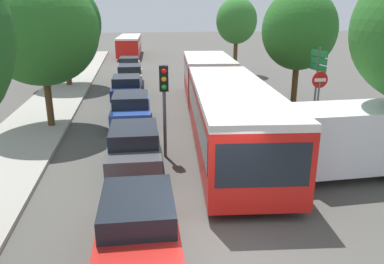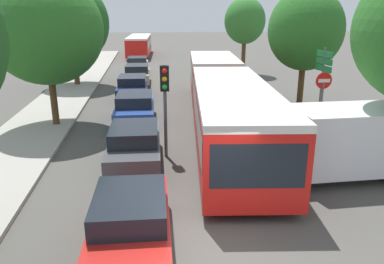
% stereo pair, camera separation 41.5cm
% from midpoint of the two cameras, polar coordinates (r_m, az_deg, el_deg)
% --- Properties ---
extents(ground_plane, '(200.00, 200.00, 0.00)m').
position_cam_midpoint_polar(ground_plane, '(8.72, 4.71, -18.67)').
color(ground_plane, '#4F4C47').
extents(kerb_strip_left, '(3.20, 51.30, 0.14)m').
position_cam_midpoint_polar(kerb_strip_left, '(28.40, -17.10, 6.62)').
color(kerb_strip_left, '#9E998E').
rests_on(kerb_strip_left, ground).
extents(articulated_bus, '(4.52, 18.03, 2.65)m').
position_cam_midpoint_polar(articulated_bus, '(17.63, 5.33, 5.76)').
color(articulated_bus, red).
rests_on(articulated_bus, ground).
extents(city_bus_rear, '(3.13, 11.38, 2.42)m').
position_cam_midpoint_polar(city_bus_rear, '(48.30, -7.76, 13.11)').
color(city_bus_rear, red).
rests_on(city_bus_rear, ground).
extents(queued_car_red, '(1.82, 4.06, 1.39)m').
position_cam_midpoint_polar(queued_car_red, '(8.69, -7.88, -13.31)').
color(queued_car_red, '#B21E19').
rests_on(queued_car_red, ground).
extents(queued_car_graphite, '(1.88, 4.19, 1.44)m').
position_cam_midpoint_polar(queued_car_graphite, '(13.26, -7.84, -1.98)').
color(queued_car_graphite, '#47474C').
rests_on(queued_car_graphite, ground).
extents(queued_car_blue, '(1.92, 4.29, 1.47)m').
position_cam_midpoint_polar(queued_car_blue, '(18.37, -8.04, 3.64)').
color(queued_car_blue, '#284799').
rests_on(queued_car_blue, ground).
extents(queued_car_navy, '(1.89, 4.23, 1.45)m').
position_cam_midpoint_polar(queued_car_navy, '(23.71, -8.52, 6.78)').
color(queued_car_navy, navy).
rests_on(queued_car_navy, ground).
extents(queued_car_tan, '(1.91, 4.27, 1.47)m').
position_cam_midpoint_polar(queued_car_tan, '(28.69, -7.92, 8.70)').
color(queued_car_tan, tan).
rests_on(queued_car_tan, ground).
extents(queued_car_white, '(1.88, 4.21, 1.45)m').
position_cam_midpoint_polar(queued_car_white, '(34.04, -7.95, 10.09)').
color(queued_car_white, white).
rests_on(queued_car_white, ground).
extents(white_van, '(5.04, 2.08, 2.31)m').
position_cam_midpoint_polar(white_van, '(13.09, 23.57, -1.24)').
color(white_van, white).
rests_on(white_van, ground).
extents(traffic_light, '(0.33, 0.37, 3.40)m').
position_cam_midpoint_polar(traffic_light, '(13.42, -3.28, 6.25)').
color(traffic_light, '#56595E').
rests_on(traffic_light, ground).
extents(no_entry_sign, '(0.70, 0.08, 2.82)m').
position_cam_midpoint_polar(no_entry_sign, '(16.78, 19.92, 5.38)').
color(no_entry_sign, '#56595E').
rests_on(no_entry_sign, ground).
extents(direction_sign_post, '(0.16, 1.40, 3.60)m').
position_cam_midpoint_polar(direction_sign_post, '(19.26, 19.94, 8.94)').
color(direction_sign_post, '#56595E').
rests_on(direction_sign_post, ground).
extents(tree_left_mid, '(5.02, 5.02, 6.84)m').
position_cam_midpoint_polar(tree_left_mid, '(18.05, -20.79, 13.91)').
color(tree_left_mid, '#51381E').
rests_on(tree_left_mid, ground).
extents(tree_left_far, '(5.18, 5.18, 7.26)m').
position_cam_midpoint_polar(tree_left_far, '(28.65, -17.43, 15.32)').
color(tree_left_far, '#51381E').
rests_on(tree_left_far, ground).
extents(tree_right_mid, '(4.12, 4.12, 6.50)m').
position_cam_midpoint_polar(tree_right_mid, '(22.23, 17.48, 14.62)').
color(tree_right_mid, '#51381E').
rests_on(tree_right_mid, ground).
extents(tree_right_far, '(3.44, 3.44, 6.44)m').
position_cam_midpoint_polar(tree_right_far, '(33.16, 8.42, 16.39)').
color(tree_right_far, '#51381E').
rests_on(tree_right_far, ground).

